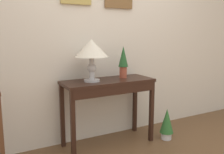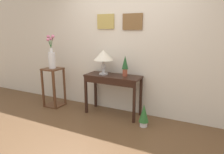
# 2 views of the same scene
# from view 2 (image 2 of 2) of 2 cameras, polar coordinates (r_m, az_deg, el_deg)

# --- Properties ---
(ground_plane) EXTENTS (12.00, 12.00, 0.01)m
(ground_plane) POSITION_cam_2_polar(r_m,az_deg,el_deg) (3.05, -7.54, -19.25)
(ground_plane) COLOR brown
(back_wall_with_art) EXTENTS (9.00, 0.13, 2.80)m
(back_wall_with_art) POSITION_cam_2_polar(r_m,az_deg,el_deg) (3.92, 4.25, 9.89)
(back_wall_with_art) COLOR beige
(back_wall_with_art) RESTS_ON ground
(console_table) EXTENTS (1.08, 0.43, 0.79)m
(console_table) POSITION_cam_2_polar(r_m,az_deg,el_deg) (3.79, 0.13, -1.36)
(console_table) COLOR black
(console_table) RESTS_ON ground
(table_lamp) EXTENTS (0.37, 0.37, 0.47)m
(table_lamp) POSITION_cam_2_polar(r_m,az_deg,el_deg) (3.82, -2.49, 5.94)
(table_lamp) COLOR #B7B7BC
(table_lamp) RESTS_ON console_table
(potted_plant_on_console) EXTENTS (0.12, 0.12, 0.39)m
(potted_plant_on_console) POSITION_cam_2_polar(r_m,az_deg,el_deg) (3.68, 3.77, 3.51)
(potted_plant_on_console) COLOR #9E4733
(potted_plant_on_console) RESTS_ON console_table
(pedestal_stand_left) EXTENTS (0.37, 0.37, 0.84)m
(pedestal_stand_left) POSITION_cam_2_polar(r_m,az_deg,el_deg) (4.50, -16.38, -2.84)
(pedestal_stand_left) COLOR #56331E
(pedestal_stand_left) RESTS_ON ground
(flower_vase_tall) EXTENTS (0.17, 0.17, 0.70)m
(flower_vase_tall) POSITION_cam_2_polar(r_m,az_deg,el_deg) (4.37, -16.95, 5.58)
(flower_vase_tall) COLOR silver
(flower_vase_tall) RESTS_ON pedestal_stand_left
(potted_plant_floor) EXTENTS (0.17, 0.17, 0.40)m
(potted_plant_floor) POSITION_cam_2_polar(r_m,az_deg,el_deg) (3.51, 9.14, -10.68)
(potted_plant_floor) COLOR silver
(potted_plant_floor) RESTS_ON ground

